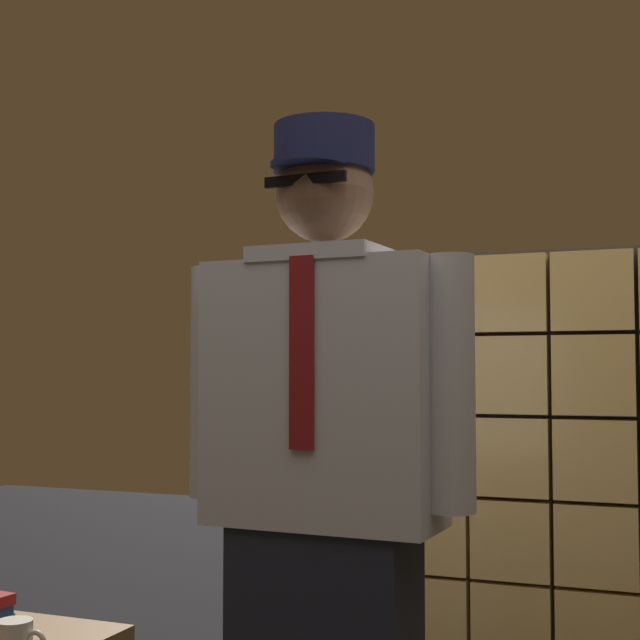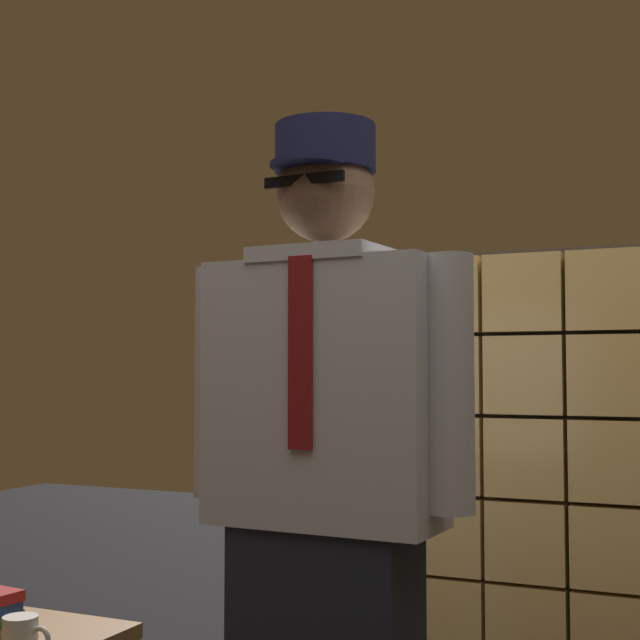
% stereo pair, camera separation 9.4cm
% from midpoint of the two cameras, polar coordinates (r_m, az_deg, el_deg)
% --- Properties ---
extents(glass_block_wall, '(1.34, 0.10, 1.61)m').
position_cam_midpoint_polar(glass_block_wall, '(3.02, 11.07, -10.92)').
color(glass_block_wall, '#F2C672').
rests_on(glass_block_wall, ground).
extents(standing_person, '(0.70, 0.30, 1.76)m').
position_cam_midpoint_polar(standing_person, '(2.07, -1.05, -10.87)').
color(standing_person, '#1E2333').
rests_on(standing_person, ground).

